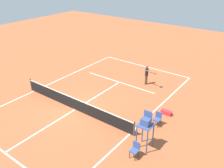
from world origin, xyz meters
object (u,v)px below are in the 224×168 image
at_px(tennis_ball, 125,93).
at_px(equipment_bag, 166,112).
at_px(player_serving, 147,73).
at_px(umpire_chair, 146,125).
at_px(courtside_chair_mid, 158,118).
at_px(courtside_chair_near, 135,149).

xyz_separation_m(tennis_ball, equipment_bag, (-4.11, 0.76, 0.12)).
height_order(player_serving, umpire_chair, umpire_chair).
bearing_deg(player_serving, equipment_bag, 54.86).
bearing_deg(umpire_chair, player_serving, -61.48).
distance_m(courtside_chair_mid, equipment_bag, 1.59).
relative_size(tennis_ball, equipment_bag, 0.09).
relative_size(tennis_ball, courtside_chair_mid, 0.07).
distance_m(umpire_chair, courtside_chair_near, 1.48).
bearing_deg(player_serving, courtside_chair_near, 33.83).
relative_size(umpire_chair, equipment_bag, 3.17).
distance_m(tennis_ball, equipment_bag, 4.18).
bearing_deg(equipment_bag, umpire_chair, 96.53).
height_order(courtside_chair_mid, equipment_bag, courtside_chair_mid).
bearing_deg(courtside_chair_near, courtside_chair_mid, -83.83).
height_order(umpire_chair, courtside_chair_near, umpire_chair).
bearing_deg(courtside_chair_mid, courtside_chair_near, 96.17).
height_order(tennis_ball, courtside_chair_near, courtside_chair_near).
relative_size(courtside_chair_near, courtside_chair_mid, 1.00).
bearing_deg(player_serving, tennis_ball, -4.26).
distance_m(umpire_chair, equipment_bag, 4.24).
distance_m(tennis_ball, courtside_chair_mid, 4.78).
distance_m(umpire_chair, courtside_chair_mid, 2.67).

